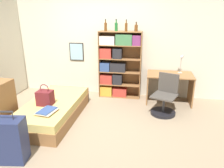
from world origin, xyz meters
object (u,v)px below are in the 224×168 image
object	(u,v)px
bottle_brown	(116,26)
book_stack_on_bed	(47,111)
handbag	(45,98)
bookcase	(116,64)
desk	(169,83)
bottle_green	(106,26)
desk_lamp	(182,60)
suitcase	(6,140)
bottle_blue	(136,28)
bed	(54,110)
bottle_clear	(126,27)
desk_chair	(164,102)

from	to	relation	value
bottle_brown	book_stack_on_bed	bearing A→B (deg)	-114.86
handbag	bookcase	xyz separation A→B (m)	(1.13, 1.63, 0.33)
book_stack_on_bed	handbag	bearing A→B (deg)	119.15
book_stack_on_bed	desk	world-z (taller)	desk
bottle_green	desk_lamp	world-z (taller)	bottle_green
book_stack_on_bed	suitcase	bearing A→B (deg)	-103.14
bottle_blue	desk	size ratio (longest dim) A/B	0.21
book_stack_on_bed	bookcase	xyz separation A→B (m)	(0.94, 1.96, 0.44)
suitcase	desk_lamp	distance (m)	3.95
handbag	bookcase	bearing A→B (deg)	55.28
book_stack_on_bed	bookcase	world-z (taller)	bookcase
bottle_blue	desk_lamp	size ratio (longest dim) A/B	0.46
bed	bookcase	distance (m)	1.92
bottle_clear	desk	world-z (taller)	bottle_clear
desk	bottle_brown	bearing A→B (deg)	170.69
book_stack_on_bed	suitcase	world-z (taller)	suitcase
handbag	suitcase	bearing A→B (deg)	-90.84
desk_lamp	suitcase	bearing A→B (deg)	-134.07
book_stack_on_bed	bottle_brown	size ratio (longest dim) A/B	1.47
bottle_brown	desk	distance (m)	1.84
bottle_brown	bottle_clear	size ratio (longest dim) A/B	1.01
desk_chair	bookcase	bearing A→B (deg)	144.82
suitcase	desk	xyz separation A→B (m)	(2.45, 2.66, 0.15)
bottle_brown	desk_chair	size ratio (longest dim) A/B	0.32
bed	handbag	distance (m)	0.38
bed	desk_lamp	world-z (taller)	desk_lamp
suitcase	bookcase	distance (m)	3.10
book_stack_on_bed	bottle_brown	bearing A→B (deg)	65.14
bottle_clear	bottle_brown	bearing A→B (deg)	163.92
suitcase	bookcase	xyz separation A→B (m)	(1.15, 2.84, 0.51)
desk_lamp	bookcase	bearing A→B (deg)	178.52
bottle_green	desk_chair	xyz separation A→B (m)	(1.43, -0.81, -1.49)
suitcase	desk_lamp	world-z (taller)	desk_lamp
bottle_green	bottle_blue	distance (m)	0.72
suitcase	bottle_clear	distance (m)	3.43
handbag	bottle_brown	bearing A→B (deg)	56.25
book_stack_on_bed	desk_lamp	size ratio (longest dim) A/B	0.85
book_stack_on_bed	desk_chair	xyz separation A→B (m)	(2.12, 1.13, -0.14)
bottle_brown	desk_lamp	bearing A→B (deg)	-2.93
handbag	bookcase	world-z (taller)	bookcase
bottle_clear	handbag	bearing A→B (deg)	-130.45
desk	bed	bearing A→B (deg)	-151.66
bookcase	bottle_clear	world-z (taller)	bottle_clear
handbag	book_stack_on_bed	world-z (taller)	handbag
handbag	book_stack_on_bed	distance (m)	0.40
suitcase	bottle_clear	bearing A→B (deg)	63.84
book_stack_on_bed	desk	distance (m)	2.87
bottle_green	bottle_clear	distance (m)	0.49
suitcase	bottle_clear	xyz separation A→B (m)	(1.38, 2.81, 1.41)
suitcase	bottle_blue	bearing A→B (deg)	60.51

